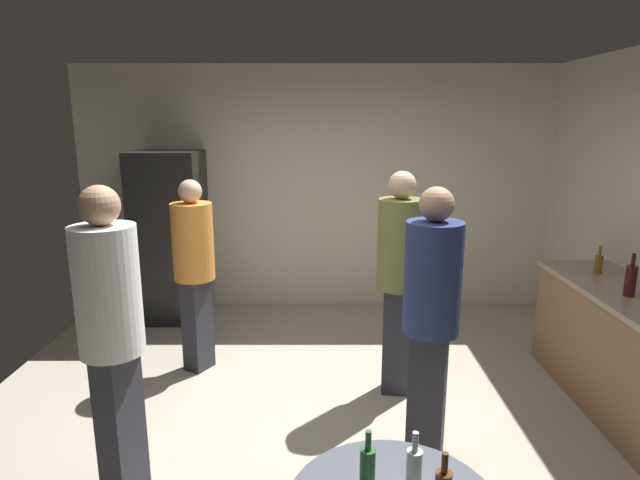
{
  "coord_description": "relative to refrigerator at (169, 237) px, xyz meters",
  "views": [
    {
      "loc": [
        0.03,
        -3.2,
        2.12
      ],
      "look_at": [
        0.04,
        0.33,
        1.3
      ],
      "focal_mm": 29.22,
      "sensor_mm": 36.0,
      "label": 1
    }
  ],
  "objects": [
    {
      "name": "wall_back",
      "position": [
        1.57,
        0.43,
        0.45
      ],
      "size": [
        5.32,
        0.06,
        2.7
      ],
      "primitive_type": "cube",
      "color": "silver",
      "rests_on": "ground_plane"
    },
    {
      "name": "beer_bottle_green",
      "position": [
        1.78,
        -3.65,
        -0.08
      ],
      "size": [
        0.06,
        0.06,
        0.23
      ],
      "color": "#26662D",
      "rests_on": "foreground_table"
    },
    {
      "name": "ground_plane",
      "position": [
        1.57,
        -2.2,
        -0.95
      ],
      "size": [
        5.2,
        5.2,
        0.1
      ],
      "primitive_type": "cube",
      "color": "#B2A893"
    },
    {
      "name": "person_in_orange_shirt",
      "position": [
        0.54,
        -1.22,
        0.06
      ],
      "size": [
        0.46,
        0.46,
        1.65
      ],
      "rotation": [
        0.0,
        0.0,
        -0.52
      ],
      "color": "#2D2D38",
      "rests_on": "ground_plane"
    },
    {
      "name": "person_in_navy_shirt",
      "position": [
        2.26,
        -2.45,
        0.12
      ],
      "size": [
        0.44,
        0.44,
        1.75
      ],
      "rotation": [
        0.0,
        0.0,
        -1.93
      ],
      "color": "#2D2D38",
      "rests_on": "ground_plane"
    },
    {
      "name": "person_in_olive_shirt",
      "position": [
        2.19,
        -1.62,
        0.13
      ],
      "size": [
        0.38,
        0.38,
        1.75
      ],
      "rotation": [
        0.0,
        0.0,
        -1.71
      ],
      "color": "#2D2D38",
      "rests_on": "ground_plane"
    },
    {
      "name": "person_in_white_shirt",
      "position": [
        0.47,
        -2.79,
        0.16
      ],
      "size": [
        0.45,
        0.45,
        1.8
      ],
      "rotation": [
        0.0,
        0.0,
        -0.4
      ],
      "color": "#2D2D38",
      "rests_on": "ground_plane"
    },
    {
      "name": "beer_bottle_clear",
      "position": [
        1.96,
        -3.65,
        -0.08
      ],
      "size": [
        0.06,
        0.06,
        0.23
      ],
      "color": "silver",
      "rests_on": "foreground_table"
    },
    {
      "name": "wine_bottle_on_counter",
      "position": [
        3.78,
        -1.91,
        0.12
      ],
      "size": [
        0.08,
        0.08,
        0.31
      ],
      "color": "#3F141E",
      "rests_on": "kitchen_counter"
    },
    {
      "name": "kitchen_counter",
      "position": [
        3.85,
        -1.97,
        -0.45
      ],
      "size": [
        0.64,
        2.05,
        0.9
      ],
      "color": "olive",
      "rests_on": "ground_plane"
    },
    {
      "name": "refrigerator",
      "position": [
        0.0,
        0.0,
        0.0
      ],
      "size": [
        0.7,
        0.68,
        1.8
      ],
      "color": "black",
      "rests_on": "ground_plane"
    },
    {
      "name": "beer_bottle_on_counter",
      "position": [
        3.84,
        -1.36,
        0.08
      ],
      "size": [
        0.06,
        0.06,
        0.23
      ],
      "color": "#8C5919",
      "rests_on": "kitchen_counter"
    }
  ]
}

